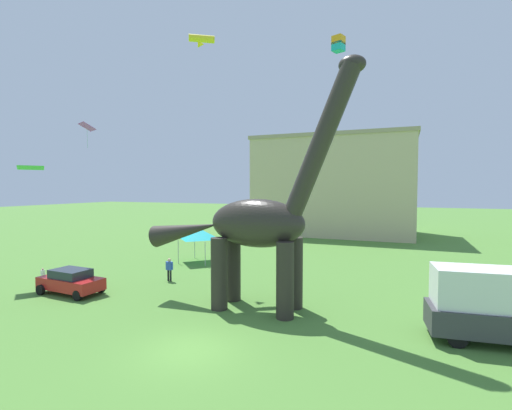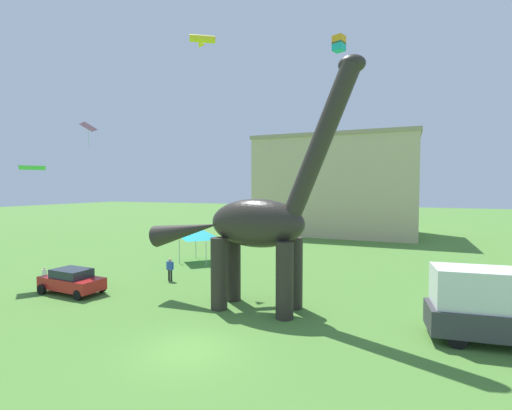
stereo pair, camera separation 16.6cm
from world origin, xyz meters
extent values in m
plane|color=#4C7F33|center=(0.00, 0.00, 0.00)|extent=(240.00, 240.00, 0.00)
cylinder|color=#2D2823|center=(2.50, 6.67, 1.97)|extent=(0.91, 0.91, 3.93)
cylinder|color=#2D2823|center=(2.50, 4.93, 1.97)|extent=(0.91, 0.91, 3.93)
cylinder|color=#2D2823|center=(-1.27, 6.67, 1.97)|extent=(0.91, 0.91, 3.93)
cylinder|color=#2D2823|center=(-1.27, 4.93, 1.97)|extent=(0.91, 0.91, 3.93)
ellipsoid|color=#2D2823|center=(0.61, 5.80, 4.73)|extent=(5.38, 2.32, 2.65)
cylinder|color=#2D2823|center=(4.10, 5.80, 8.97)|extent=(3.87, 0.99, 7.67)
ellipsoid|color=#2D2823|center=(5.58, 5.80, 12.62)|extent=(1.32, 0.83, 0.91)
cone|color=#2D2823|center=(-3.90, 5.80, 4.12)|extent=(4.73, 1.32, 2.24)
cube|color=red|center=(-11.25, 3.97, 0.67)|extent=(4.29, 2.00, 0.72)
cube|color=#232B35|center=(-11.25, 3.97, 1.29)|extent=(2.35, 1.68, 0.52)
cylinder|color=black|center=(-9.70, 4.86, 0.31)|extent=(0.63, 0.25, 0.62)
cylinder|color=black|center=(-9.70, 3.08, 0.31)|extent=(0.63, 0.25, 0.62)
cylinder|color=black|center=(-12.81, 4.86, 0.31)|extent=(0.63, 0.25, 0.62)
cylinder|color=black|center=(-12.81, 3.08, 0.31)|extent=(0.63, 0.25, 0.62)
cube|color=#38383D|center=(11.86, 5.45, 0.95)|extent=(5.80, 2.71, 1.10)
cube|color=silver|center=(11.08, 5.45, 2.35)|extent=(3.79, 2.40, 1.70)
cylinder|color=black|center=(10.18, 6.50, 0.40)|extent=(0.82, 0.35, 0.80)
cylinder|color=black|center=(10.18, 4.40, 0.40)|extent=(0.82, 0.35, 0.80)
cylinder|color=black|center=(-15.53, 5.29, 0.25)|extent=(0.08, 0.08, 0.49)
cylinder|color=black|center=(-15.41, 5.29, 0.25)|extent=(0.08, 0.08, 0.49)
cube|color=silver|center=(-15.47, 5.29, 0.67)|extent=(0.27, 0.16, 0.35)
sphere|color=tan|center=(-15.47, 5.29, 0.92)|extent=(0.15, 0.15, 0.15)
cylinder|color=silver|center=(-15.63, 5.29, 0.69)|extent=(0.07, 0.07, 0.33)
cylinder|color=silver|center=(-15.32, 5.29, 0.69)|extent=(0.07, 0.07, 0.33)
cylinder|color=black|center=(-7.47, 8.89, 0.40)|extent=(0.13, 0.13, 0.81)
cylinder|color=black|center=(-7.27, 8.89, 0.40)|extent=(0.13, 0.13, 0.81)
cube|color=blue|center=(-7.37, 8.89, 1.09)|extent=(0.44, 0.27, 0.57)
sphere|color=tan|center=(-7.37, 8.89, 1.50)|extent=(0.25, 0.25, 0.25)
cylinder|color=blue|center=(-7.62, 8.89, 1.12)|extent=(0.11, 0.11, 0.54)
cylinder|color=blue|center=(-7.12, 8.89, 1.12)|extent=(0.11, 0.11, 0.54)
cylinder|color=#B2B2B7|center=(-7.50, 16.85, 1.05)|extent=(0.06, 0.06, 2.10)
cylinder|color=#B2B2B7|center=(-7.50, 14.15, 1.05)|extent=(0.06, 0.06, 2.10)
cylinder|color=#B2B2B7|center=(-10.20, 16.85, 1.05)|extent=(0.06, 0.06, 2.10)
cylinder|color=#B2B2B7|center=(-10.20, 14.15, 1.05)|extent=(0.06, 0.06, 2.10)
pyramid|color=#19B2B7|center=(-8.85, 15.50, 2.55)|extent=(3.15, 3.15, 0.90)
cube|color=green|center=(-16.61, 5.46, 8.07)|extent=(1.98, 2.06, 0.26)
cylinder|color=yellow|center=(-6.31, 11.81, 17.87)|extent=(1.90, 1.51, 0.54)
cone|color=yellow|center=(-6.90, 12.69, 17.87)|extent=(0.71, 0.74, 0.56)
cube|color=purple|center=(-13.78, 7.87, 11.16)|extent=(1.63, 1.43, 0.50)
cylinder|color=green|center=(-13.78, 7.87, 10.28)|extent=(0.01, 0.01, 1.37)
cube|color=orange|center=(3.92, 11.69, 16.17)|extent=(0.86, 0.86, 0.54)
cube|color=#19B2B7|center=(3.92, 11.69, 15.75)|extent=(0.86, 0.86, 0.54)
cube|color=#CCB78E|center=(-1.24, 40.71, 6.67)|extent=(21.49, 12.80, 13.33)
cube|color=tan|center=(-1.24, 40.71, 13.58)|extent=(21.92, 13.06, 0.50)
camera|label=1|loc=(7.99, -12.51, 6.67)|focal=25.51mm
camera|label=2|loc=(8.15, -12.45, 6.67)|focal=25.51mm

